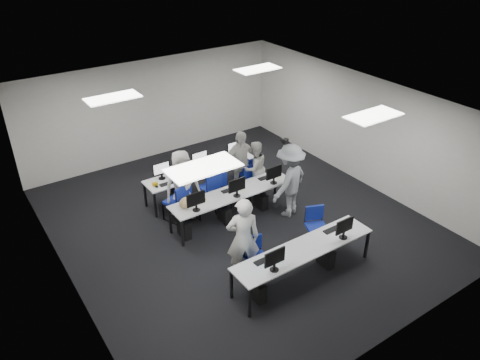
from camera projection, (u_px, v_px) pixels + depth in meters
room at (237, 168)px, 10.69m from camera, size 9.00×9.02×3.00m
ceiling_panels at (237, 106)px, 9.96m from camera, size 5.20×4.60×0.02m
desk_front at (304, 250)px, 9.37m from camera, size 3.20×0.70×0.73m
desk_mid at (233, 194)px, 11.24m from camera, size 3.20×0.70×0.73m
desk_back at (203, 171)px, 12.25m from camera, size 3.20×0.70×0.73m
equipment_front at (296, 267)px, 9.42m from camera, size 2.51×0.41×1.19m
equipment_mid at (227, 208)px, 11.29m from camera, size 2.91×0.41×1.19m
equipment_back at (210, 180)px, 12.51m from camera, size 2.91×0.41×1.19m
chair_0 at (256, 265)px, 9.60m from camera, size 0.51×0.54×0.88m
chair_1 at (316, 233)px, 10.53m from camera, size 0.59×0.61×0.91m
chair_2 at (189, 210)px, 11.40m from camera, size 0.41×0.44×0.83m
chair_3 at (221, 198)px, 11.84m from camera, size 0.57×0.59×0.90m
chair_4 at (251, 185)px, 12.38m from camera, size 0.50×0.53×0.95m
chair_5 at (177, 208)px, 11.39m from camera, size 0.64×0.67×0.99m
chair_6 at (210, 194)px, 11.96m from camera, size 0.48×0.53×0.98m
chair_7 at (244, 182)px, 12.57m from camera, size 0.47×0.51×0.86m
handbag at (185, 203)px, 10.58m from camera, size 0.36×0.26×0.27m
student_0 at (243, 238)px, 9.31m from camera, size 0.80×0.68×1.85m
student_1 at (255, 168)px, 12.29m from camera, size 0.73×0.58×1.49m
student_2 at (182, 185)px, 11.22m from camera, size 0.95×0.70×1.78m
student_3 at (240, 163)px, 12.17m from camera, size 1.09×0.52×1.80m
photographer at (290, 181)px, 11.29m from camera, size 1.38×1.06×1.88m
dslr_camera at (285, 141)px, 10.89m from camera, size 0.19×0.22×0.10m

